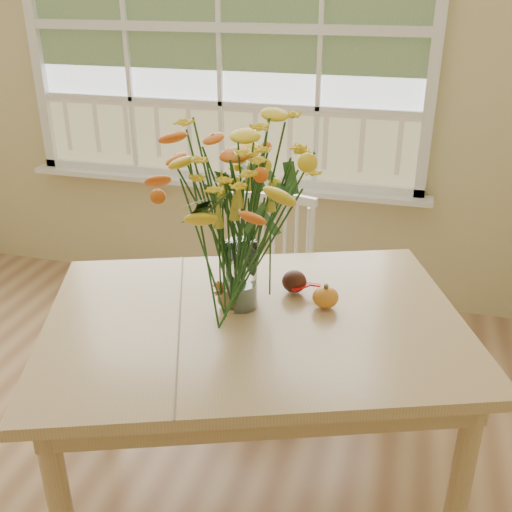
# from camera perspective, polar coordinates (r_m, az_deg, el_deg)

# --- Properties ---
(wall_back) EXTENTS (4.00, 0.02, 2.70)m
(wall_back) POSITION_cam_1_polar(r_m,az_deg,el_deg) (3.47, -3.29, 17.66)
(wall_back) COLOR beige
(wall_back) RESTS_ON floor
(window) EXTENTS (2.42, 0.12, 1.74)m
(window) POSITION_cam_1_polar(r_m,az_deg,el_deg) (3.42, -3.58, 20.60)
(window) COLOR silver
(window) RESTS_ON wall_back
(dining_table) EXTENTS (1.66, 1.42, 0.75)m
(dining_table) POSITION_cam_1_polar(r_m,az_deg,el_deg) (2.08, -0.15, -8.02)
(dining_table) COLOR tan
(dining_table) RESTS_ON floor
(windsor_chair) EXTENTS (0.41, 0.40, 0.87)m
(windsor_chair) POSITION_cam_1_polar(r_m,az_deg,el_deg) (2.84, 1.25, -2.24)
(windsor_chair) COLOR white
(windsor_chair) RESTS_ON floor
(flower_vase) EXTENTS (0.51, 0.51, 0.61)m
(flower_vase) POSITION_cam_1_polar(r_m,az_deg,el_deg) (1.94, -1.47, 4.58)
(flower_vase) COLOR white
(flower_vase) RESTS_ON dining_table
(pumpkin) EXTENTS (0.09, 0.09, 0.07)m
(pumpkin) POSITION_cam_1_polar(r_m,az_deg,el_deg) (2.09, 6.63, -4.01)
(pumpkin) COLOR #C36916
(pumpkin) RESTS_ON dining_table
(turkey_figurine) EXTENTS (0.08, 0.06, 0.10)m
(turkey_figurine) POSITION_cam_1_polar(r_m,az_deg,el_deg) (2.06, -2.67, -4.22)
(turkey_figurine) COLOR #CCB78C
(turkey_figurine) RESTS_ON dining_table
(dark_gourd) EXTENTS (0.13, 0.09, 0.08)m
(dark_gourd) POSITION_cam_1_polar(r_m,az_deg,el_deg) (2.17, 3.66, -2.53)
(dark_gourd) COLOR #38160F
(dark_gourd) RESTS_ON dining_table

